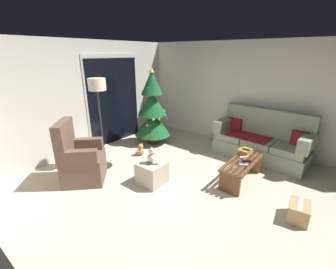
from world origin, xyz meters
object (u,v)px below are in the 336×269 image
(christmas_tree, at_px, (152,111))
(remote_silver, at_px, (243,165))
(remote_white, at_px, (244,157))
(teddy_bear_honey_by_tree, at_px, (141,150))
(book_stack, at_px, (246,151))
(cell_phone, at_px, (246,150))
(couch, at_px, (261,141))
(armchair, at_px, (80,160))
(remote_graphite, at_px, (240,162))
(remote_black, at_px, (246,161))
(coffee_table, at_px, (242,168))
(ottoman, at_px, (152,173))
(floor_lamp, at_px, (98,94))
(cardboard_box_taped_mid_floor, at_px, (299,212))
(teddy_bear_cream, at_px, (152,157))

(christmas_tree, bearing_deg, remote_silver, -102.29)
(remote_white, height_order, teddy_bear_honey_by_tree, remote_white)
(book_stack, xyz_separation_m, cell_phone, (-0.01, -0.01, 0.05))
(couch, distance_m, armchair, 3.73)
(couch, xyz_separation_m, cell_phone, (-0.87, 0.02, 0.09))
(remote_graphite, bearing_deg, remote_black, -143.60)
(coffee_table, distance_m, cell_phone, 0.41)
(coffee_table, xyz_separation_m, remote_black, (0.03, -0.06, 0.15))
(remote_black, height_order, ottoman, remote_black)
(teddy_bear_honey_by_tree, bearing_deg, christmas_tree, 22.59)
(floor_lamp, bearing_deg, christmas_tree, 4.96)
(remote_silver, relative_size, remote_black, 1.00)
(remote_white, xyz_separation_m, ottoman, (-1.20, 1.18, -0.21))
(floor_lamp, relative_size, cardboard_box_taped_mid_floor, 4.41)
(teddy_bear_honey_by_tree, bearing_deg, ottoman, -124.95)
(remote_graphite, distance_m, remote_silver, 0.12)
(remote_silver, xyz_separation_m, remote_black, (0.18, 0.01, 0.00))
(remote_graphite, relative_size, ottoman, 0.35)
(coffee_table, xyz_separation_m, cell_phone, (0.34, 0.07, 0.23))
(remote_silver, height_order, armchair, armchair)
(cardboard_box_taped_mid_floor, bearing_deg, remote_black, 62.53)
(remote_silver, distance_m, ottoman, 1.59)
(remote_silver, xyz_separation_m, teddy_bear_honey_by_tree, (-0.20, 2.30, -0.29))
(christmas_tree, bearing_deg, floor_lamp, -175.04)
(teddy_bear_honey_by_tree, bearing_deg, teddy_bear_cream, -124.47)
(teddy_bear_cream, xyz_separation_m, cardboard_box_taped_mid_floor, (0.57, -2.24, -0.39))
(cell_phone, relative_size, ottoman, 0.33)
(armchair, relative_size, teddy_bear_honey_by_tree, 3.96)
(ottoman, height_order, teddy_bear_cream, teddy_bear_cream)
(remote_graphite, relative_size, remote_white, 1.00)
(cardboard_box_taped_mid_floor, bearing_deg, cell_phone, 53.55)
(armchair, bearing_deg, remote_white, -49.28)
(remote_silver, height_order, christmas_tree, christmas_tree)
(cell_phone, xyz_separation_m, christmas_tree, (0.08, 2.47, 0.35))
(christmas_tree, distance_m, ottoman, 2.09)
(book_stack, relative_size, christmas_tree, 0.14)
(armchair, bearing_deg, remote_silver, -55.18)
(coffee_table, relative_size, teddy_bear_honey_by_tree, 3.86)
(teddy_bear_cream, bearing_deg, couch, -26.99)
(cell_phone, xyz_separation_m, teddy_bear_honey_by_tree, (-0.69, 2.15, -0.37))
(couch, relative_size, cell_phone, 13.79)
(christmas_tree, relative_size, cardboard_box_taped_mid_floor, 4.69)
(coffee_table, distance_m, remote_black, 0.16)
(coffee_table, bearing_deg, cell_phone, 11.91)
(couch, height_order, remote_graphite, couch)
(remote_silver, bearing_deg, cardboard_box_taped_mid_floor, 42.38)
(cell_phone, height_order, christmas_tree, christmas_tree)
(christmas_tree, bearing_deg, book_stack, -91.65)
(coffee_table, distance_m, teddy_bear_honey_by_tree, 2.25)
(remote_silver, height_order, book_stack, book_stack)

